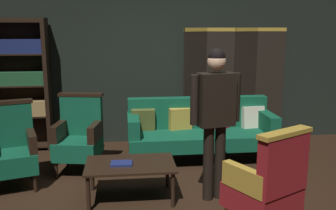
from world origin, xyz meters
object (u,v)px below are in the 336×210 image
(bookshelf, at_px, (20,82))
(book_navy_cloth, at_px, (121,163))
(folding_screen, at_px, (233,83))
(armchair_gilt_accent, at_px, (268,184))
(coffee_table, at_px, (130,167))
(armchair_wing_left, at_px, (11,148))
(velvet_couch, at_px, (200,128))
(standing_figure, at_px, (215,111))
(armchair_wing_right, at_px, (79,136))
(potted_plant, at_px, (77,125))

(bookshelf, xyz_separation_m, book_navy_cloth, (1.55, -2.04, -0.64))
(folding_screen, xyz_separation_m, armchair_gilt_accent, (-0.50, -3.01, -0.50))
(coffee_table, height_order, armchair_wing_left, armchair_wing_left)
(velvet_couch, relative_size, book_navy_cloth, 8.94)
(standing_figure, bearing_deg, armchair_wing_right, 146.76)
(folding_screen, relative_size, armchair_wing_left, 1.83)
(armchair_gilt_accent, bearing_deg, armchair_wing_right, 136.40)
(bookshelf, height_order, book_navy_cloth, bookshelf)
(bookshelf, xyz_separation_m, velvet_couch, (2.70, -0.74, -0.61))
(bookshelf, distance_m, book_navy_cloth, 2.64)
(folding_screen, distance_m, potted_plant, 2.63)
(folding_screen, distance_m, coffee_table, 2.82)
(armchair_wing_left, height_order, potted_plant, armchair_wing_left)
(folding_screen, height_order, book_navy_cloth, folding_screen)
(folding_screen, bearing_deg, bookshelf, -178.16)
(armchair_wing_left, distance_m, potted_plant, 1.32)
(coffee_table, relative_size, armchair_wing_right, 0.96)
(armchair_gilt_accent, distance_m, standing_figure, 1.00)
(armchair_gilt_accent, distance_m, armchair_wing_right, 2.66)
(folding_screen, distance_m, bookshelf, 3.42)
(armchair_gilt_accent, bearing_deg, velvet_couch, 95.65)
(coffee_table, distance_m, potted_plant, 1.83)
(coffee_table, bearing_deg, armchair_wing_left, 160.28)
(velvet_couch, relative_size, armchair_wing_right, 2.04)
(coffee_table, xyz_separation_m, armchair_wing_left, (-1.43, 0.51, 0.12))
(coffee_table, xyz_separation_m, potted_plant, (-0.77, 1.66, 0.09))
(bookshelf, bearing_deg, folding_screen, 1.84)
(coffee_table, height_order, armchair_wing_right, armchair_wing_right)
(coffee_table, bearing_deg, armchair_gilt_accent, -35.11)
(armchair_wing_right, bearing_deg, book_navy_cloth, -59.91)
(velvet_couch, bearing_deg, potted_plant, 168.00)
(armchair_gilt_accent, bearing_deg, coffee_table, 144.89)
(velvet_couch, xyz_separation_m, potted_plant, (-1.82, 0.39, 0.01))
(folding_screen, bearing_deg, armchair_wing_right, -154.19)
(coffee_table, xyz_separation_m, book_navy_cloth, (-0.10, -0.03, 0.06))
(bookshelf, xyz_separation_m, potted_plant, (0.88, -0.35, -0.61))
(armchair_wing_right, height_order, standing_figure, standing_figure)
(folding_screen, height_order, armchair_wing_right, folding_screen)
(folding_screen, distance_m, standing_figure, 2.37)
(folding_screen, bearing_deg, coffee_table, -129.73)
(folding_screen, distance_m, armchair_wing_right, 2.74)
(armchair_wing_left, xyz_separation_m, standing_figure, (2.37, -0.62, 0.54))
(folding_screen, xyz_separation_m, armchair_wing_left, (-3.19, -1.61, -0.50))
(coffee_table, relative_size, armchair_gilt_accent, 0.96)
(armchair_gilt_accent, distance_m, potted_plant, 3.26)
(armchair_wing_left, bearing_deg, coffee_table, -19.72)
(folding_screen, distance_m, book_navy_cloth, 2.90)
(bookshelf, relative_size, velvet_couch, 0.97)
(armchair_wing_right, height_order, book_navy_cloth, armchair_wing_right)
(velvet_couch, height_order, armchair_wing_left, armchair_wing_left)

